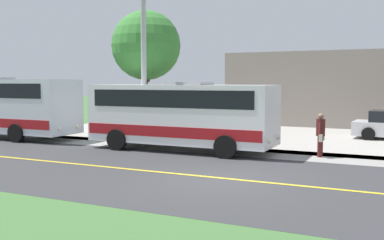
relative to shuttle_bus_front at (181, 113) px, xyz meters
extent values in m
plane|color=#3D6633|center=(4.49, 3.65, -1.59)|extent=(120.00, 120.00, 0.00)
cube|color=#333335|center=(4.49, 3.65, -1.59)|extent=(8.00, 100.00, 0.01)
cube|color=gray|center=(-0.71, 3.65, -1.59)|extent=(2.40, 100.00, 0.01)
cube|color=#9E9991|center=(-7.91, 6.65, -1.59)|extent=(14.00, 36.00, 0.01)
cube|color=gold|center=(4.49, 3.65, -1.58)|extent=(0.16, 100.00, 0.00)
cube|color=white|center=(0.00, 0.00, -0.03)|extent=(2.39, 7.93, 2.42)
cube|color=maroon|center=(0.00, 0.00, -0.69)|extent=(2.43, 7.77, 0.44)
cube|color=black|center=(0.00, 0.00, 0.63)|extent=(2.43, 7.14, 0.70)
cube|color=gray|center=(0.00, 0.00, 1.24)|extent=(1.43, 2.38, 0.12)
cylinder|color=black|center=(-1.19, 2.46, -1.14)|extent=(0.25, 0.90, 0.90)
cylinder|color=black|center=(1.19, 2.46, -1.14)|extent=(0.25, 0.90, 0.90)
cylinder|color=black|center=(-1.19, -2.46, -1.14)|extent=(0.25, 0.90, 0.90)
cylinder|color=black|center=(1.19, -2.46, -1.14)|extent=(0.25, 0.90, 0.90)
sphere|color=#F2EACC|center=(-0.66, 3.98, -0.89)|extent=(0.20, 0.20, 0.20)
sphere|color=#F2EACC|center=(0.66, 3.98, -0.89)|extent=(0.20, 0.20, 0.20)
cylinder|color=black|center=(-1.11, -8.24, -1.14)|extent=(0.25, 0.90, 0.90)
cylinder|color=black|center=(1.19, -8.24, -1.14)|extent=(0.25, 0.90, 0.90)
sphere|color=#F2EACC|center=(-0.60, -6.03, -0.89)|extent=(0.20, 0.20, 0.20)
sphere|color=#F2EACC|center=(0.67, -6.03, -0.89)|extent=(0.20, 0.20, 0.20)
cylinder|color=#4C1919|center=(-0.88, 5.62, -1.18)|extent=(0.18, 0.18, 0.82)
cylinder|color=#4C1919|center=(-0.68, 5.62, -1.18)|extent=(0.18, 0.18, 0.82)
cylinder|color=#4C1919|center=(-0.78, 5.62, -0.45)|extent=(0.34, 0.34, 0.65)
sphere|color=#8C664C|center=(-0.78, 5.62, -0.01)|extent=(0.22, 0.22, 0.22)
cylinder|color=#4C1919|center=(-0.96, 5.62, -0.42)|extent=(0.28, 0.10, 0.59)
cube|color=beige|center=(-1.04, 5.67, -0.83)|extent=(0.20, 0.12, 0.28)
cylinder|color=#4C1919|center=(-0.60, 5.62, -0.42)|extent=(0.28, 0.10, 0.59)
cube|color=beige|center=(-0.52, 5.67, -0.83)|extent=(0.20, 0.12, 0.28)
cylinder|color=#9E9EA3|center=(-0.51, -2.13, 2.37)|extent=(0.24, 0.24, 7.93)
cylinder|color=black|center=(-8.65, 7.12, -1.27)|extent=(0.27, 0.65, 0.64)
cylinder|color=black|center=(-6.85, 6.98, -1.27)|extent=(0.27, 0.65, 0.64)
cylinder|color=brown|center=(-2.91, -3.44, 0.12)|extent=(0.36, 0.36, 3.43)
sphere|color=#387A33|center=(-2.91, -3.44, 3.15)|extent=(3.51, 3.51, 3.51)
camera|label=1|loc=(16.91, 8.41, 1.31)|focal=41.93mm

